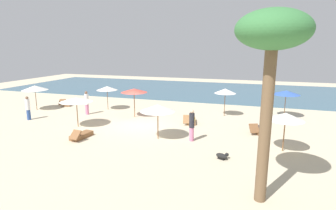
# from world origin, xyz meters

# --- Properties ---
(ground_plane) EXTENTS (60.00, 60.00, 0.00)m
(ground_plane) POSITION_xyz_m (0.00, 0.00, 0.00)
(ground_plane) COLOR beige
(ocean_water) EXTENTS (48.00, 16.00, 0.06)m
(ocean_water) POSITION_xyz_m (0.00, 17.00, 0.03)
(ocean_water) COLOR #3D6075
(ocean_water) RESTS_ON ground_plane
(umbrella_0) EXTENTS (1.91, 1.91, 2.11)m
(umbrella_0) POSITION_xyz_m (9.37, -2.19, 1.91)
(umbrella_0) COLOR brown
(umbrella_0) RESTS_ON ground_plane
(umbrella_1) EXTENTS (1.82, 1.82, 2.10)m
(umbrella_1) POSITION_xyz_m (-4.56, 3.58, 1.93)
(umbrella_1) COLOR brown
(umbrella_1) RESTS_ON ground_plane
(umbrella_2) EXTENTS (2.12, 2.12, 2.13)m
(umbrella_2) POSITION_xyz_m (2.34, -2.36, 1.92)
(umbrella_2) COLOR brown
(umbrella_2) RESTS_ON ground_plane
(umbrella_3) EXTENTS (2.08, 2.08, 2.16)m
(umbrella_3) POSITION_xyz_m (10.11, 5.46, 1.99)
(umbrella_3) COLOR brown
(umbrella_3) RESTS_ON ground_plane
(umbrella_4) EXTENTS (2.24, 2.24, 2.08)m
(umbrella_4) POSITION_xyz_m (-3.87, -1.68, 1.92)
(umbrella_4) COLOR brown
(umbrella_4) RESTS_ON ground_plane
(umbrella_5) EXTENTS (1.70, 1.70, 2.23)m
(umbrella_5) POSITION_xyz_m (5.55, 4.48, 2.04)
(umbrella_5) COLOR brown
(umbrella_5) RESTS_ON ground_plane
(umbrella_6) EXTENTS (2.07, 2.07, 2.29)m
(umbrella_6) POSITION_xyz_m (-1.21, 1.95, 2.13)
(umbrella_6) COLOR brown
(umbrella_6) RESTS_ON ground_plane
(umbrella_7) EXTENTS (2.18, 2.18, 2.17)m
(umbrella_7) POSITION_xyz_m (-10.55, 1.58, 1.97)
(umbrella_7) COLOR brown
(umbrella_7) RESTS_ON ground_plane
(lounger_0) EXTENTS (0.78, 1.76, 0.66)m
(lounger_0) POSITION_xyz_m (-2.18, -3.73, 0.17)
(lounger_0) COLOR brown
(lounger_0) RESTS_ON ground_plane
(lounger_1) EXTENTS (1.17, 1.79, 0.69)m
(lounger_1) POSITION_xyz_m (8.11, 0.80, 0.18)
(lounger_1) COLOR brown
(lounger_1) RESTS_ON ground_plane
(lounger_2) EXTENTS (0.93, 1.75, 0.72)m
(lounger_2) POSITION_xyz_m (3.45, 1.62, 0.18)
(lounger_2) COLOR olive
(lounger_2) RESTS_ON ground_plane
(lounger_3) EXTENTS (1.11, 1.80, 0.67)m
(lounger_3) POSITION_xyz_m (-9.13, 4.04, 0.17)
(lounger_3) COLOR brown
(lounger_3) RESTS_ON ground_plane
(person_0) EXTENTS (0.42, 0.42, 1.94)m
(person_0) POSITION_xyz_m (-5.31, 1.53, 0.99)
(person_0) COLOR #D17299
(person_0) RESTS_ON ground_plane
(person_1) EXTENTS (0.47, 0.47, 1.82)m
(person_1) POSITION_xyz_m (-8.58, -1.29, 0.92)
(person_1) COLOR #2D4C8C
(person_1) RESTS_ON ground_plane
(person_2) EXTENTS (0.34, 0.34, 1.92)m
(person_2) POSITION_xyz_m (4.37, -2.12, 0.99)
(person_2) COLOR #D17299
(person_2) RESTS_ON ground_plane
(palm_1) EXTENTS (2.41, 2.41, 6.66)m
(palm_1) POSITION_xyz_m (8.16, -7.54, 5.67)
(palm_1) COLOR brown
(palm_1) RESTS_ON ground_plane
(dog) EXTENTS (0.67, 0.50, 0.32)m
(dog) POSITION_xyz_m (6.42, -4.27, 0.17)
(dog) COLOR black
(dog) RESTS_ON ground_plane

